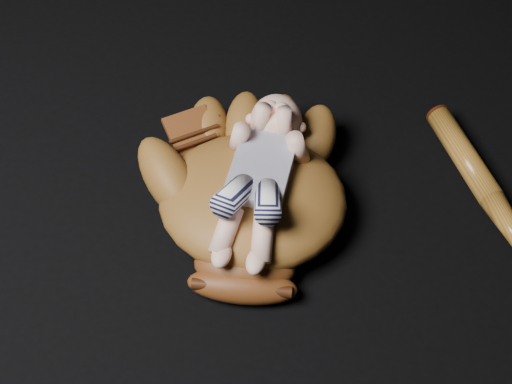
# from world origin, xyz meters

# --- Properties ---
(baseball_glove) EXTENTS (0.44, 0.49, 0.14)m
(baseball_glove) POSITION_xyz_m (-0.10, 0.10, 0.07)
(baseball_glove) COLOR brown
(baseball_glove) RESTS_ON ground
(newborn_baby) EXTENTS (0.23, 0.37, 0.14)m
(newborn_baby) POSITION_xyz_m (-0.10, 0.09, 0.12)
(newborn_baby) COLOR #EDAF98
(newborn_baby) RESTS_ON baseball_glove
(baseball_bat) EXTENTS (0.18, 0.48, 0.05)m
(baseball_bat) POSITION_xyz_m (0.32, 0.10, 0.02)
(baseball_bat) COLOR #8E571B
(baseball_bat) RESTS_ON ground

